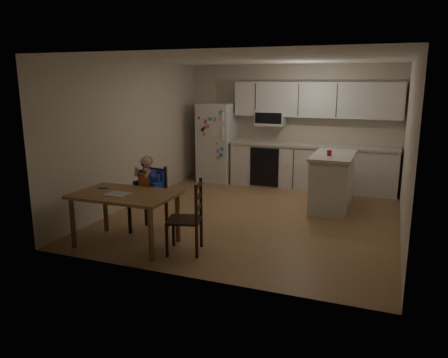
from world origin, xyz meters
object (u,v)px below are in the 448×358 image
refrigerator (217,143)px  kitchen_island (332,181)px  chair_side (191,213)px  chair_booster (149,186)px  red_cup (329,153)px  dining_table (125,200)px

refrigerator → kitchen_island: bearing=-25.5°
kitchen_island → chair_side: bearing=-117.7°
chair_booster → kitchen_island: bearing=49.0°
refrigerator → chair_booster: refrigerator is taller
red_cup → chair_booster: size_ratio=0.08×
red_cup → chair_booster: 3.04m
dining_table → chair_booster: 0.62m
refrigerator → chair_booster: size_ratio=1.50×
kitchen_island → dining_table: 3.63m
refrigerator → chair_side: 4.16m
kitchen_island → red_cup: (-0.05, -0.18, 0.52)m
red_cup → dining_table: bearing=-131.8°
refrigerator → chair_side: size_ratio=1.79×
chair_side → red_cup: bearing=136.0°
kitchen_island → chair_booster: bearing=-137.6°
kitchen_island → chair_side: size_ratio=1.36×
dining_table → chair_booster: size_ratio=1.19×
kitchen_island → red_cup: red_cup is taller
chair_booster → refrigerator: bearing=102.0°
red_cup → chair_booster: chair_booster is taller
red_cup → chair_side: 2.89m
kitchen_island → red_cup: bearing=-106.0°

